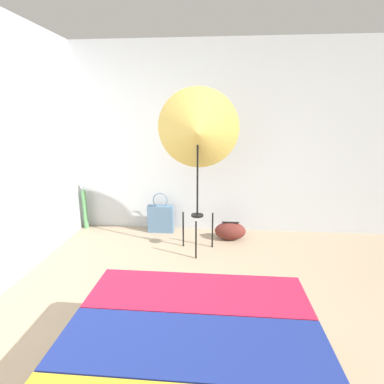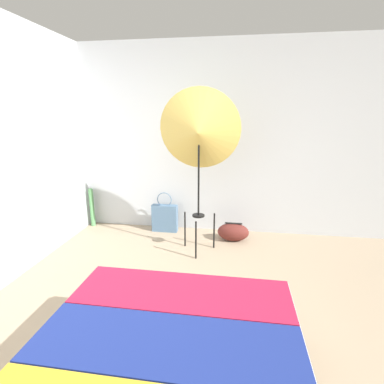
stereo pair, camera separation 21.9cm
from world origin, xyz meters
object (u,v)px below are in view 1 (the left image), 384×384
(tote_bag, at_px, (161,218))
(photo_umbrella, at_px, (198,132))
(duffel_bag, at_px, (230,231))
(paper_roll, at_px, (85,210))

(tote_bag, bearing_deg, photo_umbrella, -45.06)
(photo_umbrella, xyz_separation_m, duffel_bag, (0.42, 0.37, -1.34))
(photo_umbrella, distance_m, paper_roll, 2.15)
(duffel_bag, bearing_deg, tote_bag, 169.01)
(duffel_bag, relative_size, paper_roll, 0.72)
(photo_umbrella, xyz_separation_m, paper_roll, (-1.70, 0.61, -1.17))
(tote_bag, bearing_deg, paper_roll, 177.64)
(photo_umbrella, height_order, duffel_bag, photo_umbrella)
(photo_umbrella, distance_m, duffel_bag, 1.45)
(tote_bag, xyz_separation_m, duffel_bag, (0.98, -0.19, -0.08))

